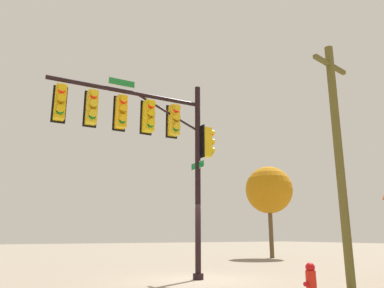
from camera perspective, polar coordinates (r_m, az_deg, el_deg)
ground_plane at (r=13.31m, az=0.96°, el=-20.04°), size 120.00×120.00×0.00m
signal_pole_assembly at (r=12.88m, az=-6.65°, el=2.35°), size 6.07×0.94×6.91m
utility_pole at (r=11.79m, az=21.51°, el=-1.41°), size 1.79×0.49×7.23m
fire_hydrant at (r=9.63m, az=17.74°, el=-19.36°), size 0.33×0.24×0.83m
tree_mid at (r=26.35m, az=11.68°, el=-6.92°), size 3.21×3.21×6.10m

